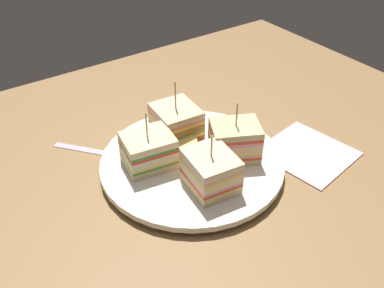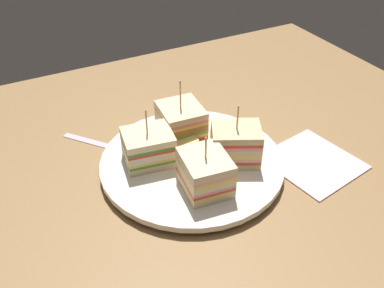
{
  "view_description": "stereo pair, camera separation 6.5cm",
  "coord_description": "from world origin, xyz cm",
  "px_view_note": "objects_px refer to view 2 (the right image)",
  "views": [
    {
      "loc": [
        -29.6,
        -42.61,
        43.43
      ],
      "look_at": [
        0.0,
        0.0,
        4.75
      ],
      "focal_mm": 39.47,
      "sensor_mm": 36.0,
      "label": 1
    },
    {
      "loc": [
        -24.08,
        -45.96,
        43.43
      ],
      "look_at": [
        0.0,
        0.0,
        4.75
      ],
      "focal_mm": 39.47,
      "sensor_mm": 36.0,
      "label": 2
    }
  ],
  "objects_px": {
    "sandwich_wedge_0": "(205,172)",
    "sandwich_wedge_3": "(149,147)",
    "napkin": "(313,161)",
    "spoon": "(122,149)",
    "sandwich_wedge_1": "(235,144)",
    "plate": "(192,163)",
    "chip_pile": "(186,148)",
    "sandwich_wedge_2": "(181,122)"
  },
  "relations": [
    {
      "from": "sandwich_wedge_0",
      "to": "sandwich_wedge_3",
      "type": "xyz_separation_m",
      "value": [
        -0.05,
        0.09,
        -0.0
      ]
    },
    {
      "from": "sandwich_wedge_3",
      "to": "napkin",
      "type": "xyz_separation_m",
      "value": [
        0.24,
        -0.11,
        -0.04
      ]
    },
    {
      "from": "sandwich_wedge_0",
      "to": "spoon",
      "type": "distance_m",
      "value": 0.18
    },
    {
      "from": "sandwich_wedge_0",
      "to": "sandwich_wedge_1",
      "type": "distance_m",
      "value": 0.08
    },
    {
      "from": "sandwich_wedge_0",
      "to": "plate",
      "type": "bearing_deg",
      "value": -4.59
    },
    {
      "from": "sandwich_wedge_1",
      "to": "chip_pile",
      "type": "bearing_deg",
      "value": -10.36
    },
    {
      "from": "sandwich_wedge_2",
      "to": "sandwich_wedge_3",
      "type": "bearing_deg",
      "value": -58.77
    },
    {
      "from": "sandwich_wedge_2",
      "to": "napkin",
      "type": "distance_m",
      "value": 0.22
    },
    {
      "from": "sandwich_wedge_0",
      "to": "chip_pile",
      "type": "distance_m",
      "value": 0.08
    },
    {
      "from": "spoon",
      "to": "napkin",
      "type": "height_order",
      "value": "spoon"
    },
    {
      "from": "chip_pile",
      "to": "sandwich_wedge_2",
      "type": "bearing_deg",
      "value": 71.61
    },
    {
      "from": "plate",
      "to": "sandwich_wedge_3",
      "type": "height_order",
      "value": "sandwich_wedge_3"
    },
    {
      "from": "plate",
      "to": "spoon",
      "type": "bearing_deg",
      "value": 131.35
    },
    {
      "from": "plate",
      "to": "sandwich_wedge_3",
      "type": "relative_size",
      "value": 3.1
    },
    {
      "from": "sandwich_wedge_2",
      "to": "sandwich_wedge_1",
      "type": "bearing_deg",
      "value": 30.37
    },
    {
      "from": "plate",
      "to": "spoon",
      "type": "height_order",
      "value": "plate"
    },
    {
      "from": "sandwich_wedge_2",
      "to": "spoon",
      "type": "xyz_separation_m",
      "value": [
        -0.1,
        0.03,
        -0.04
      ]
    },
    {
      "from": "sandwich_wedge_3",
      "to": "chip_pile",
      "type": "bearing_deg",
      "value": -2.98
    },
    {
      "from": "chip_pile",
      "to": "napkin",
      "type": "height_order",
      "value": "chip_pile"
    },
    {
      "from": "sandwich_wedge_3",
      "to": "chip_pile",
      "type": "xyz_separation_m",
      "value": [
        0.06,
        -0.01,
        -0.01
      ]
    },
    {
      "from": "sandwich_wedge_1",
      "to": "chip_pile",
      "type": "height_order",
      "value": "sandwich_wedge_1"
    },
    {
      "from": "plate",
      "to": "sandwich_wedge_1",
      "type": "xyz_separation_m",
      "value": [
        0.06,
        -0.03,
        0.04
      ]
    },
    {
      "from": "sandwich_wedge_2",
      "to": "sandwich_wedge_3",
      "type": "distance_m",
      "value": 0.08
    },
    {
      "from": "chip_pile",
      "to": "plate",
      "type": "bearing_deg",
      "value": -80.87
    },
    {
      "from": "napkin",
      "to": "chip_pile",
      "type": "bearing_deg",
      "value": 152.26
    },
    {
      "from": "sandwich_wedge_1",
      "to": "sandwich_wedge_3",
      "type": "height_order",
      "value": "sandwich_wedge_1"
    },
    {
      "from": "plate",
      "to": "sandwich_wedge_0",
      "type": "height_order",
      "value": "sandwich_wedge_0"
    },
    {
      "from": "sandwich_wedge_2",
      "to": "sandwich_wedge_3",
      "type": "height_order",
      "value": "sandwich_wedge_2"
    },
    {
      "from": "plate",
      "to": "sandwich_wedge_2",
      "type": "height_order",
      "value": "sandwich_wedge_2"
    },
    {
      "from": "sandwich_wedge_0",
      "to": "napkin",
      "type": "distance_m",
      "value": 0.2
    },
    {
      "from": "sandwich_wedge_0",
      "to": "sandwich_wedge_1",
      "type": "xyz_separation_m",
      "value": [
        0.07,
        0.03,
        0.0
      ]
    },
    {
      "from": "plate",
      "to": "napkin",
      "type": "xyz_separation_m",
      "value": [
        0.18,
        -0.08,
        -0.01
      ]
    },
    {
      "from": "sandwich_wedge_2",
      "to": "chip_pile",
      "type": "xyz_separation_m",
      "value": [
        -0.02,
        -0.05,
        -0.02
      ]
    },
    {
      "from": "spoon",
      "to": "sandwich_wedge_2",
      "type": "bearing_deg",
      "value": 33.22
    },
    {
      "from": "plate",
      "to": "spoon",
      "type": "relative_size",
      "value": 2.17
    },
    {
      "from": "chip_pile",
      "to": "napkin",
      "type": "relative_size",
      "value": 0.59
    },
    {
      "from": "sandwich_wedge_1",
      "to": "chip_pile",
      "type": "xyz_separation_m",
      "value": [
        -0.06,
        0.05,
        -0.02
      ]
    },
    {
      "from": "sandwich_wedge_2",
      "to": "chip_pile",
      "type": "height_order",
      "value": "sandwich_wedge_2"
    },
    {
      "from": "sandwich_wedge_1",
      "to": "sandwich_wedge_3",
      "type": "relative_size",
      "value": 1.06
    },
    {
      "from": "spoon",
      "to": "napkin",
      "type": "bearing_deg",
      "value": 16.86
    },
    {
      "from": "sandwich_wedge_3",
      "to": "napkin",
      "type": "bearing_deg",
      "value": -15.21
    },
    {
      "from": "sandwich_wedge_0",
      "to": "napkin",
      "type": "relative_size",
      "value": 0.67
    }
  ]
}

